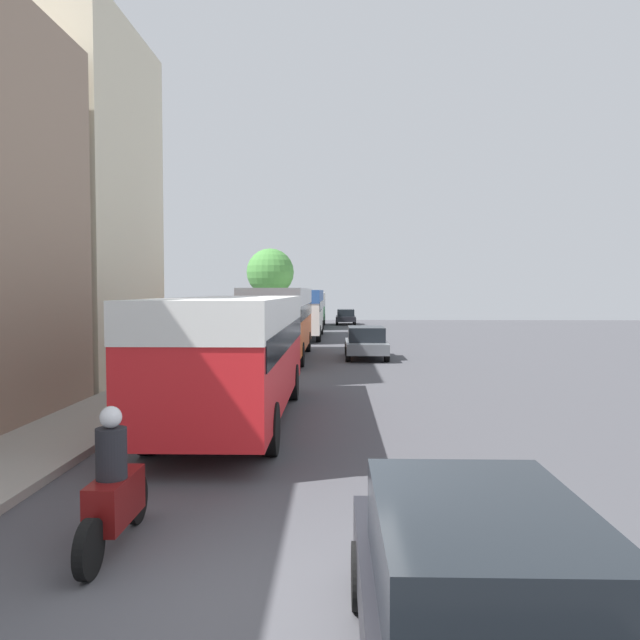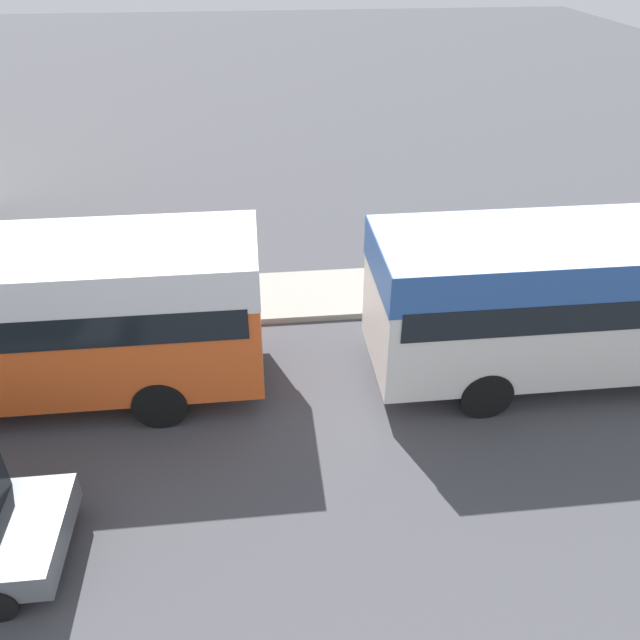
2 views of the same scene
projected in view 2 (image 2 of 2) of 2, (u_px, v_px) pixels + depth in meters
bus_third_in_line at (636, 283)px, 12.02m from camera, size 2.59×10.25×3.12m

